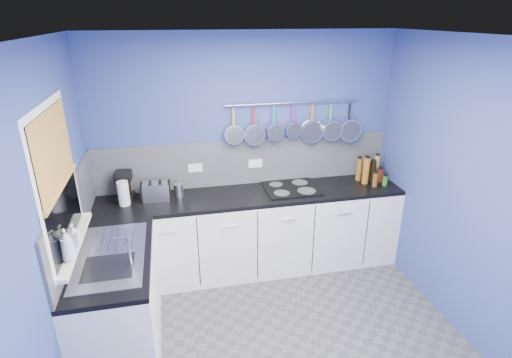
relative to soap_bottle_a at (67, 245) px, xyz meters
name	(u,v)px	position (x,y,z in m)	size (l,w,h in m)	color
floor	(280,346)	(1.53, -0.05, -1.18)	(3.20, 3.00, 0.02)	#47474C
ceiling	(289,36)	(1.53, -0.05, 1.34)	(3.20, 3.00, 0.02)	white
wall_back	(246,153)	(1.53, 1.46, 0.08)	(3.20, 0.02, 2.50)	navy
wall_left	(50,240)	(-0.08, -0.05, 0.08)	(0.02, 3.00, 2.50)	navy
wall_right	(473,197)	(3.14, -0.05, 0.08)	(0.02, 3.00, 2.50)	navy
backsplash_back	(246,162)	(1.53, 1.44, -0.02)	(3.20, 0.02, 0.50)	slate
backsplash_left	(74,213)	(-0.06, 0.55, -0.02)	(0.02, 1.80, 0.50)	slate
cabinet_run_back	(252,233)	(1.53, 1.15, -0.74)	(3.20, 0.60, 0.86)	white
worktop_back	(252,195)	(1.53, 1.15, -0.29)	(3.20, 0.60, 0.04)	black
cabinet_run_left	(119,304)	(0.23, 0.25, -0.74)	(0.60, 1.20, 0.86)	white
worktop_left	(112,257)	(0.23, 0.25, -0.29)	(0.60, 1.20, 0.04)	black
window_frame	(58,181)	(-0.05, 0.25, 0.38)	(0.01, 1.00, 1.10)	white
window_glass	(59,181)	(-0.04, 0.25, 0.38)	(0.01, 0.90, 1.00)	black
bamboo_blind	(54,150)	(-0.03, 0.25, 0.61)	(0.01, 0.90, 0.55)	#BB7E39
window_sill	(74,243)	(-0.02, 0.25, -0.13)	(0.10, 0.98, 0.03)	white
sink_unit	(111,254)	(0.23, 0.25, -0.27)	(0.50, 0.95, 0.01)	silver
mixer_tap	(129,250)	(0.39, 0.07, -0.14)	(0.12, 0.08, 0.26)	silver
socket_left	(195,168)	(0.98, 1.43, -0.04)	(0.15, 0.01, 0.09)	white
socket_right	(255,163)	(1.63, 1.43, -0.04)	(0.15, 0.01, 0.09)	white
pot_rail	(293,103)	(2.03, 1.40, 0.61)	(0.02, 0.02, 1.45)	silver
soap_bottle_a	(67,245)	(0.00, 0.00, 0.00)	(0.09, 0.09, 0.24)	white
soap_bottle_b	(73,235)	(0.00, 0.20, -0.03)	(0.08, 0.08, 0.17)	white
paper_towel	(124,193)	(0.26, 1.16, -0.15)	(0.11, 0.11, 0.24)	white
coffee_maker	(124,186)	(0.26, 1.29, -0.12)	(0.17, 0.18, 0.29)	black
toaster	(156,191)	(0.56, 1.23, -0.18)	(0.27, 0.16, 0.18)	silver
canister	(179,190)	(0.79, 1.24, -0.20)	(0.10, 0.10, 0.14)	silver
hob	(291,188)	(1.97, 1.19, -0.26)	(0.56, 0.50, 0.01)	black
pan_0	(234,125)	(1.40, 1.39, 0.41)	(0.21, 0.07, 0.40)	silver
pan_1	(254,125)	(1.61, 1.39, 0.40)	(0.22, 0.09, 0.41)	silver
pan_2	(274,121)	(1.82, 1.39, 0.43)	(0.18, 0.12, 0.37)	silver
pan_3	(293,120)	(2.03, 1.39, 0.43)	(0.18, 0.09, 0.37)	silver
pan_4	(312,123)	(2.24, 1.39, 0.39)	(0.25, 0.06, 0.44)	silver
pan_5	(331,120)	(2.45, 1.39, 0.41)	(0.22, 0.12, 0.41)	silver
pan_6	(349,121)	(2.67, 1.39, 0.39)	(0.25, 0.10, 0.44)	silver
condiment_0	(376,167)	(2.98, 1.26, -0.13)	(0.06, 0.06, 0.28)	olive
condiment_1	(367,169)	(2.89, 1.27, -0.14)	(0.06, 0.06, 0.25)	#3F721E
condiment_2	(359,169)	(2.78, 1.27, -0.14)	(0.07, 0.07, 0.26)	brown
condiment_3	(380,175)	(2.99, 1.17, -0.19)	(0.07, 0.07, 0.15)	#4C190C
condiment_4	(373,171)	(2.91, 1.19, -0.15)	(0.07, 0.07, 0.24)	black
condiment_5	(366,171)	(2.81, 1.17, -0.12)	(0.07, 0.07, 0.30)	#8C5914
condiment_6	(385,181)	(3.00, 1.06, -0.21)	(0.06, 0.06, 0.11)	#265919
condiment_7	(375,180)	(2.88, 1.06, -0.19)	(0.05, 0.05, 0.15)	brown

